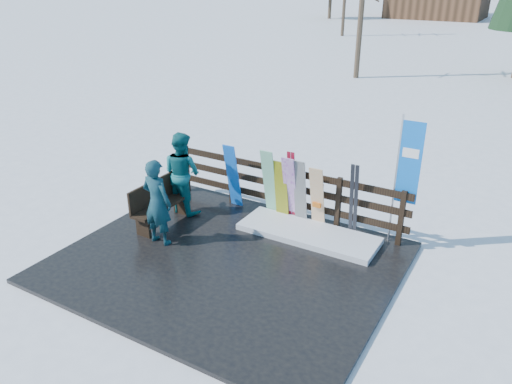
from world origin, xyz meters
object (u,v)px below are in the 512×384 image
Objects in this scene: person_front at (157,202)px; person_back at (182,173)px; snowboard_4 at (300,193)px; rental_flag at (406,167)px; bench at (159,202)px; snowboard_1 at (270,184)px; snowboard_3 at (290,190)px; snowboard_0 at (233,176)px; snowboard_2 at (281,191)px; snowboard_5 at (317,198)px.

person_back is at bearing -71.49° from person_front.
snowboard_4 is at bearing -134.82° from person_front.
rental_flag reaches higher than person_back.
snowboard_1 is (1.85, 1.47, 0.27)m from bench.
rental_flag reaches higher than snowboard_1.
person_back is at bearing -164.29° from snowboard_4.
rental_flag is (2.25, 0.27, 0.85)m from snowboard_3.
snowboard_0 is at bearing -100.88° from person_front.
snowboard_1 is at bearing 38.55° from bench.
person_back reaches higher than snowboard_1.
snowboard_4 is 0.81× the size of person_back.
person_front reaches higher than snowboard_4.
bench is 0.97× the size of snowboard_3.
snowboard_2 is 0.76× the size of person_back.
snowboard_1 is 2.88m from rental_flag.
bench is 0.86m from person_back.
snowboard_2 is at bearing 180.00° from snowboard_5.
snowboard_5 reaches higher than bench.
bench is 0.82× the size of person_back.
snowboard_5 is (2.05, 0.00, -0.06)m from snowboard_0.
snowboard_1 is at bearing -0.00° from snowboard_0.
snowboard_3 reaches higher than bench.
person_front is at bearing -122.58° from snowboard_1.
snowboard_5 is (0.83, 0.00, 0.01)m from snowboard_2.
snowboard_5 is 0.82× the size of person_front.
bench is 2.59m from snowboard_2.
snowboard_4 is (2.57, 1.47, 0.22)m from bench.
snowboard_2 is 0.53× the size of rental_flag.
snowboard_1 is 1.16× the size of snowboard_2.
snowboard_0 is 1.12m from person_back.
person_back is (-1.79, -0.71, 0.13)m from snowboard_1.
snowboard_3 is 0.59× the size of rental_flag.
bench is 0.93× the size of snowboard_1.
snowboard_3 is 0.88× the size of person_front.
snowboard_0 is 1.01× the size of snowboard_3.
rental_flag is (3.68, 0.27, 0.84)m from snowboard_0.
bench is at bearing -159.24° from rental_flag.
snowboard_1 is at bearing -180.00° from snowboard_3.
snowboard_5 is at bearing 0.00° from snowboard_1.
snowboard_5 is 1.89m from rental_flag.
snowboard_5 is 3.21m from person_front.
bench is at bearing -145.37° from snowboard_2.
person_front is 1.45m from person_back.
snowboard_2 is 0.22m from snowboard_3.
snowboard_4 reaches higher than snowboard_5.
snowboard_2 is 2.64m from rental_flag.
bench is 2.77m from snowboard_3.
snowboard_2 is at bearing 0.00° from snowboard_0.
person_back is (-0.86, -0.71, 0.15)m from snowboard_0.
snowboard_2 is at bearing -154.80° from person_back.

